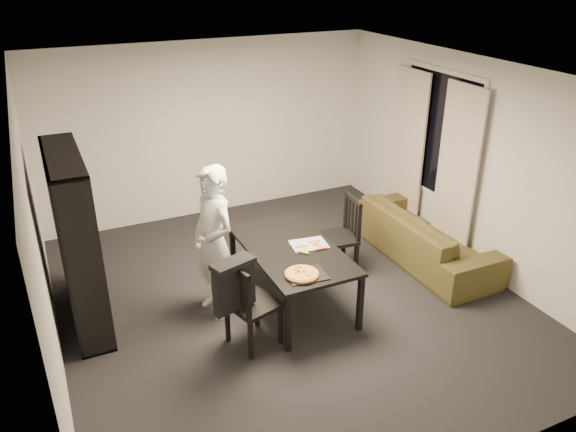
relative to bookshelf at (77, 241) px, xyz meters
name	(u,v)px	position (x,y,z in m)	size (l,w,h in m)	color
room	(288,196)	(2.16, -0.60, 0.35)	(5.01, 5.51, 2.61)	black
window_pane	(439,135)	(4.64, 0.00, 0.55)	(0.02, 1.40, 1.60)	black
window_frame	(438,135)	(4.64, 0.00, 0.55)	(0.03, 1.52, 1.72)	white
curtain_left	(457,173)	(4.56, -0.52, 0.20)	(0.03, 0.70, 2.25)	beige
curtain_right	(408,150)	(4.56, 0.52, 0.20)	(0.03, 0.70, 2.25)	beige
bookshelf	(77,241)	(0.00, 0.00, 0.00)	(0.35, 1.50, 1.90)	black
dining_table	(292,253)	(2.17, -0.68, -0.31)	(0.94, 1.68, 0.70)	black
chair_left	(246,300)	(1.41, -1.22, -0.40)	(0.56, 0.56, 0.97)	black
chair_right	(343,230)	(3.05, -0.31, -0.38)	(0.51, 0.51, 0.99)	black
draped_jacket	(234,283)	(1.28, -1.26, -0.15)	(0.47, 0.30, 0.54)	black
person	(214,243)	(1.34, -0.48, -0.09)	(0.63, 0.41, 1.72)	silver
baking_tray	(306,275)	(2.05, -1.27, -0.24)	(0.40, 0.32, 0.01)	black
pepperoni_pizza	(302,274)	(2.00, -1.27, -0.22)	(0.35, 0.35, 0.03)	#B06333
kitchen_towel	(309,244)	(2.38, -0.69, -0.24)	(0.40, 0.30, 0.01)	silver
pizza_slices	(309,246)	(2.35, -0.76, -0.23)	(0.37, 0.31, 0.01)	gold
sofa	(423,236)	(4.17, -0.47, -0.62)	(2.23, 0.87, 0.65)	#392E17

